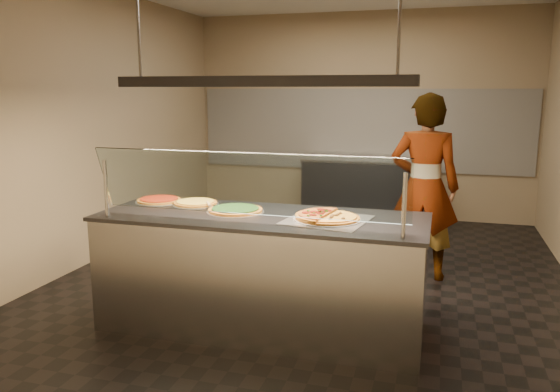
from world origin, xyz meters
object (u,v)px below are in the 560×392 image
(serving_counter, at_px, (262,272))
(pizza_cheese, at_px, (196,203))
(half_pizza_pepperoni, at_px, (312,215))
(heat_lamp_housing, at_px, (260,81))
(sneeze_guard, at_px, (246,185))
(worker, at_px, (424,187))
(pizza_spinach, at_px, (236,210))
(pizza_tomato, at_px, (159,200))
(prep_table, at_px, (365,190))
(perforated_tray, at_px, (327,219))
(pizza_spatula, at_px, (214,205))
(half_pizza_sausage, at_px, (342,218))

(serving_counter, height_order, pizza_cheese, pizza_cheese)
(half_pizza_pepperoni, height_order, heat_lamp_housing, heat_lamp_housing)
(sneeze_guard, height_order, worker, worker)
(half_pizza_pepperoni, height_order, pizza_spinach, half_pizza_pepperoni)
(pizza_cheese, relative_size, worker, 0.21)
(pizza_tomato, height_order, prep_table, pizza_tomato)
(prep_table, bearing_deg, worker, -68.20)
(perforated_tray, xyz_separation_m, pizza_spatula, (-0.98, 0.15, 0.02))
(pizza_tomato, bearing_deg, perforated_tray, -9.86)
(serving_counter, bearing_deg, half_pizza_sausage, -2.45)
(half_pizza_pepperoni, distance_m, pizza_spinach, 0.65)
(half_pizza_sausage, height_order, pizza_spinach, half_pizza_sausage)
(pizza_spatula, bearing_deg, pizza_cheese, 154.96)
(sneeze_guard, relative_size, pizza_spatula, 8.60)
(sneeze_guard, bearing_deg, prep_table, 85.76)
(prep_table, bearing_deg, pizza_spinach, -98.18)
(perforated_tray, xyz_separation_m, heat_lamp_housing, (-0.53, 0.03, 1.01))
(perforated_tray, distance_m, prep_table, 3.86)
(worker, bearing_deg, perforated_tray, 71.13)
(pizza_tomato, bearing_deg, half_pizza_sausage, -9.25)
(pizza_spinach, distance_m, pizza_spatula, 0.23)
(pizza_tomato, bearing_deg, heat_lamp_housing, -13.43)
(half_pizza_sausage, bearing_deg, serving_counter, 177.55)
(sneeze_guard, distance_m, pizza_cheese, 0.92)
(worker, bearing_deg, pizza_spatula, 45.27)
(perforated_tray, height_order, worker, worker)
(serving_counter, bearing_deg, half_pizza_pepperoni, -3.44)
(serving_counter, bearing_deg, perforated_tray, -2.80)
(half_pizza_sausage, distance_m, worker, 1.73)
(sneeze_guard, xyz_separation_m, pizza_spinach, (-0.23, 0.39, -0.28))
(half_pizza_pepperoni, distance_m, pizza_spatula, 0.87)
(perforated_tray, distance_m, pizza_spinach, 0.76)
(sneeze_guard, bearing_deg, half_pizza_pepperoni, 37.52)
(heat_lamp_housing, bearing_deg, pizza_spatula, 164.49)
(prep_table, bearing_deg, pizza_spatula, -101.61)
(pizza_spinach, height_order, prep_table, pizza_spinach)
(half_pizza_sausage, xyz_separation_m, prep_table, (-0.34, 3.83, -0.49))
(pizza_spatula, height_order, prep_table, pizza_spatula)
(perforated_tray, relative_size, pizza_spatula, 2.45)
(sneeze_guard, distance_m, perforated_tray, 0.68)
(pizza_cheese, bearing_deg, half_pizza_pepperoni, -13.04)
(sneeze_guard, distance_m, worker, 2.31)
(prep_table, height_order, worker, worker)
(half_pizza_pepperoni, distance_m, heat_lamp_housing, 1.07)
(perforated_tray, distance_m, half_pizza_pepperoni, 0.12)
(sneeze_guard, xyz_separation_m, pizza_spatula, (-0.45, 0.47, -0.27))
(sneeze_guard, height_order, pizza_cheese, sneeze_guard)
(pizza_spinach, bearing_deg, serving_counter, -11.67)
(perforated_tray, relative_size, prep_table, 0.38)
(pizza_tomato, distance_m, pizza_spatula, 0.58)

